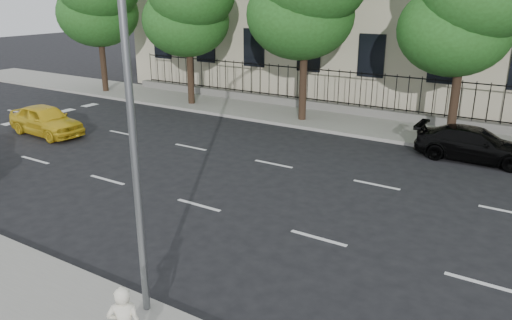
{
  "coord_description": "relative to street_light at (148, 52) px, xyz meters",
  "views": [
    {
      "loc": [
        8.87,
        -8.32,
        6.17
      ],
      "look_at": [
        1.74,
        3.0,
        1.62
      ],
      "focal_mm": 35.0,
      "sensor_mm": 36.0,
      "label": 1
    }
  ],
  "objects": [
    {
      "name": "ground",
      "position": [
        -2.5,
        1.77,
        -5.15
      ],
      "size": [
        120.0,
        120.0,
        0.0
      ],
      "primitive_type": "plane",
      "color": "black",
      "rests_on": "ground"
    },
    {
      "name": "far_sidewalk",
      "position": [
        -2.5,
        15.77,
        -5.07
      ],
      "size": [
        60.0,
        4.0,
        0.15
      ],
      "primitive_type": "cube",
      "color": "gray",
      "rests_on": "ground"
    },
    {
      "name": "lane_markings",
      "position": [
        -2.5,
        6.52,
        -5.14
      ],
      "size": [
        49.6,
        4.62,
        0.01
      ],
      "primitive_type": null,
      "color": "silver",
      "rests_on": "ground"
    },
    {
      "name": "iron_fence",
      "position": [
        -2.5,
        17.47,
        -4.5
      ],
      "size": [
        30.0,
        0.5,
        2.2
      ],
      "color": "slate",
      "rests_on": "far_sidewalk"
    },
    {
      "name": "street_light",
      "position": [
        0.0,
        0.0,
        0.0
      ],
      "size": [
        0.25,
        3.32,
        8.05
      ],
      "color": "slate",
      "rests_on": "near_sidewalk"
    },
    {
      "name": "tree_d",
      "position": [
        2.54,
        15.13,
        0.69
      ],
      "size": [
        5.34,
        4.94,
        8.84
      ],
      "color": "#382619",
      "rests_on": "far_sidewalk"
    },
    {
      "name": "yellow_taxi",
      "position": [
        -13.2,
        6.81,
        -4.47
      ],
      "size": [
        4.07,
        1.84,
        1.36
      ],
      "primitive_type": "imported",
      "rotation": [
        0.0,
        0.0,
        1.51
      ],
      "color": "yellow",
      "rests_on": "ground"
    },
    {
      "name": "black_sedan",
      "position": [
        3.74,
        13.23,
        -4.51
      ],
      "size": [
        4.4,
        1.83,
        1.27
      ],
      "primitive_type": "imported",
      "rotation": [
        0.0,
        0.0,
        1.58
      ],
      "color": "black",
      "rests_on": "ground"
    }
  ]
}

